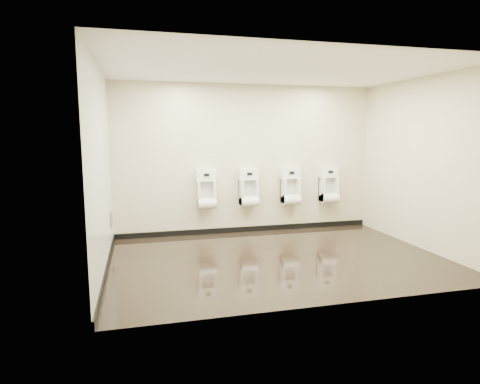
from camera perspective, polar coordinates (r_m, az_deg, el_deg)
The scene contains 14 objects.
ground at distance 6.24m, azimuth 5.32°, elevation -9.34°, with size 5.00×3.50×0.00m, color black.
ceiling at distance 6.02m, azimuth 5.70°, elevation 16.97°, with size 5.00×3.50×0.00m, color white.
back_wall at distance 7.64m, azimuth 1.08°, elevation 4.63°, with size 5.00×0.02×2.80m, color beige.
front_wall at distance 4.37m, azimuth 13.23°, elevation 1.65°, with size 5.00×0.02×2.80m, color beige.
left_wall at distance 5.65m, azimuth -19.18°, elevation 2.87°, with size 0.02×3.50×2.80m, color beige.
right_wall at distance 7.21m, azimuth 24.62°, elevation 3.66°, with size 0.02×3.50×2.80m, color beige.
tile_overlay_left at distance 5.65m, azimuth -19.13°, elevation 2.88°, with size 0.01×3.50×2.80m, color silver.
skirting_back at distance 7.83m, azimuth 1.07°, elevation -5.28°, with size 5.00×0.02×0.10m, color black.
skirting_left at distance 5.92m, azimuth -18.43°, elevation -10.25°, with size 0.02×3.50×0.10m, color black.
access_panel at distance 6.96m, azimuth -17.84°, elevation -3.61°, with size 0.04×0.25×0.25m.
urinal_0 at distance 7.40m, azimuth -4.82°, elevation -0.02°, with size 0.38×0.28×0.71m.
urinal_1 at distance 7.57m, azimuth 1.26°, elevation 0.20°, with size 0.38×0.28×0.71m.
urinal_2 at distance 7.84m, azimuth 7.21°, elevation 0.41°, with size 0.38×0.28×0.71m.
urinal_3 at distance 8.17m, azimuth 12.53°, elevation 0.60°, with size 0.38×0.28×0.71m.
Camera 1 is at (-2.00, -5.60, 1.89)m, focal length 30.00 mm.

